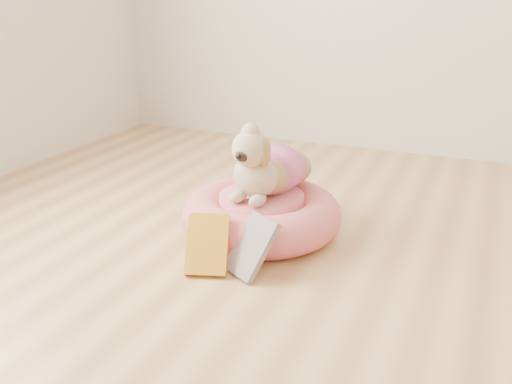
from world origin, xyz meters
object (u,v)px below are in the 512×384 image
at_px(pet_bed, 261,214).
at_px(book_yellow, 208,244).
at_px(book_white, 252,247).
at_px(dog, 267,155).

distance_m(pet_bed, book_yellow, 0.33).
bearing_deg(book_yellow, book_white, -4.11).
bearing_deg(book_white, dog, 134.87).
bearing_deg(book_yellow, pet_bed, 64.06).
height_order(pet_bed, book_yellow, book_yellow).
distance_m(book_yellow, book_white, 0.14).
relative_size(book_yellow, book_white, 0.97).
bearing_deg(pet_bed, dog, 59.88).
height_order(pet_bed, dog, dog).
xyz_separation_m(pet_bed, book_white, (0.09, -0.29, 0.02)).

